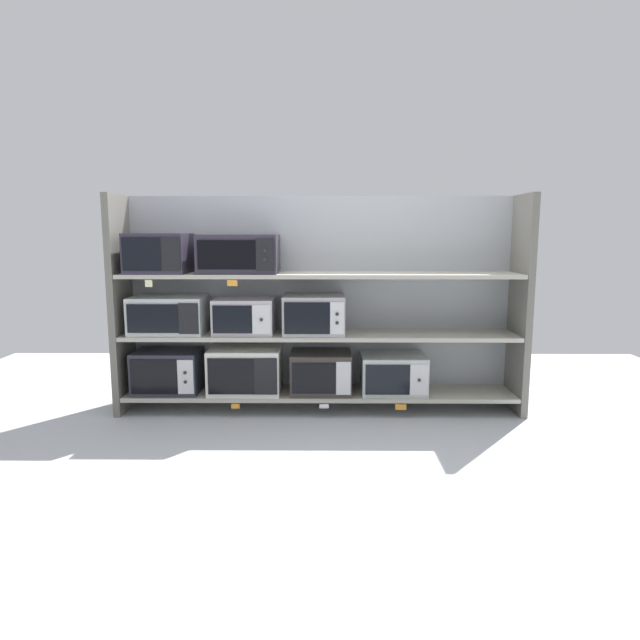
# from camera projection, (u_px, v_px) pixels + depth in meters

# --- Properties ---
(ground) EXTENTS (6.92, 6.00, 0.02)m
(ground) POSITION_uv_depth(u_px,v_px,m) (319.00, 464.00, 3.27)
(ground) COLOR #B2B7BC
(back_panel) EXTENTS (3.12, 0.04, 1.62)m
(back_panel) POSITION_uv_depth(u_px,v_px,m) (320.00, 301.00, 4.35)
(back_panel) COLOR #9EA3A8
(back_panel) RESTS_ON ground
(upright_left) EXTENTS (0.05, 0.41, 1.62)m
(upright_left) POSITION_uv_depth(u_px,v_px,m) (121.00, 305.00, 4.14)
(upright_left) COLOR #68645B
(upright_left) RESTS_ON ground
(upright_right) EXTENTS (0.05, 0.41, 1.62)m
(upright_right) POSITION_uv_depth(u_px,v_px,m) (520.00, 305.00, 4.12)
(upright_right) COLOR #68645B
(upright_right) RESTS_ON ground
(shelf_0) EXTENTS (2.92, 0.41, 0.03)m
(shelf_0) POSITION_uv_depth(u_px,v_px,m) (320.00, 393.00, 4.23)
(shelf_0) COLOR #ADA899
(shelf_0) RESTS_ON ground
(microwave_0) EXTENTS (0.49, 0.37, 0.32)m
(microwave_0) POSITION_uv_depth(u_px,v_px,m) (168.00, 371.00, 4.21)
(microwave_0) COLOR #272935
(microwave_0) RESTS_ON shelf_0
(microwave_1) EXTENTS (0.53, 0.41, 0.34)m
(microwave_1) POSITION_uv_depth(u_px,v_px,m) (246.00, 370.00, 4.20)
(microwave_1) COLOR silver
(microwave_1) RESTS_ON shelf_0
(microwave_2) EXTENTS (0.45, 0.39, 0.31)m
(microwave_2) POSITION_uv_depth(u_px,v_px,m) (321.00, 372.00, 4.20)
(microwave_2) COLOR #352F2B
(microwave_2) RESTS_ON shelf_0
(microwave_3) EXTENTS (0.48, 0.39, 0.29)m
(microwave_3) POSITION_uv_depth(u_px,v_px,m) (393.00, 373.00, 4.20)
(microwave_3) COLOR #B2BBB5
(microwave_3) RESTS_ON shelf_0
(price_tag_0) EXTENTS (0.06, 0.00, 0.03)m
(price_tag_0) POSITION_uv_depth(u_px,v_px,m) (235.00, 406.00, 4.04)
(price_tag_0) COLOR orange
(price_tag_1) EXTENTS (0.07, 0.00, 0.03)m
(price_tag_1) POSITION_uv_depth(u_px,v_px,m) (324.00, 406.00, 4.03)
(price_tag_1) COLOR white
(price_tag_2) EXTENTS (0.08, 0.00, 0.04)m
(price_tag_2) POSITION_uv_depth(u_px,v_px,m) (401.00, 407.00, 4.03)
(price_tag_2) COLOR orange
(shelf_1) EXTENTS (2.92, 0.41, 0.03)m
(shelf_1) POSITION_uv_depth(u_px,v_px,m) (320.00, 335.00, 4.16)
(shelf_1) COLOR #ADA899
(microwave_4) EXTENTS (0.54, 0.39, 0.28)m
(microwave_4) POSITION_uv_depth(u_px,v_px,m) (169.00, 315.00, 4.14)
(microwave_4) COLOR #B6BEBC
(microwave_4) RESTS_ON shelf_1
(microwave_5) EXTENTS (0.44, 0.37, 0.26)m
(microwave_5) POSITION_uv_depth(u_px,v_px,m) (245.00, 316.00, 4.14)
(microwave_5) COLOR #BCB2B9
(microwave_5) RESTS_ON shelf_1
(microwave_6) EXTENTS (0.45, 0.41, 0.29)m
(microwave_6) POSITION_uv_depth(u_px,v_px,m) (314.00, 314.00, 4.13)
(microwave_6) COLOR #A49EA1
(microwave_6) RESTS_ON shelf_1
(shelf_2) EXTENTS (2.92, 0.41, 0.03)m
(shelf_2) POSITION_uv_depth(u_px,v_px,m) (320.00, 275.00, 4.09)
(shelf_2) COLOR #ADA899
(microwave_7) EXTENTS (0.43, 0.42, 0.29)m
(microwave_7) POSITION_uv_depth(u_px,v_px,m) (159.00, 253.00, 4.07)
(microwave_7) COLOR #2E2838
(microwave_7) RESTS_ON shelf_2
(microwave_8) EXTENTS (0.57, 0.40, 0.28)m
(microwave_8) POSITION_uv_depth(u_px,v_px,m) (239.00, 254.00, 4.07)
(microwave_8) COLOR #302938
(microwave_8) RESTS_ON shelf_2
(price_tag_3) EXTENTS (0.05, 0.00, 0.05)m
(price_tag_3) POSITION_uv_depth(u_px,v_px,m) (149.00, 283.00, 3.90)
(price_tag_3) COLOR beige
(price_tag_4) EXTENTS (0.07, 0.00, 0.04)m
(price_tag_4) POSITION_uv_depth(u_px,v_px,m) (232.00, 283.00, 3.90)
(price_tag_4) COLOR orange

